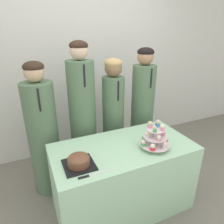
{
  "coord_description": "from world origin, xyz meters",
  "views": [
    {
      "loc": [
        -0.75,
        -1.08,
        1.71
      ],
      "look_at": [
        -0.1,
        0.37,
        1.07
      ],
      "focal_mm": 32.0,
      "sensor_mm": 36.0,
      "label": 1
    }
  ],
  "objects": [
    {
      "name": "cake_knife",
      "position": [
        -0.41,
        0.07,
        0.72
      ],
      "size": [
        0.28,
        0.02,
        0.01
      ],
      "rotation": [
        0.0,
        0.0,
        -0.01
      ],
      "color": "silver",
      "rests_on": "table"
    },
    {
      "name": "student_1",
      "position": [
        -0.21,
        0.92,
        0.78
      ],
      "size": [
        0.29,
        0.3,
        1.64
      ],
      "color": "#567556",
      "rests_on": "ground_plane"
    },
    {
      "name": "student_3",
      "position": [
        0.57,
        0.92,
        0.75
      ],
      "size": [
        0.28,
        0.29,
        1.55
      ],
      "color": "#567556",
      "rests_on": "ground_plane"
    },
    {
      "name": "table",
      "position": [
        0.0,
        0.34,
        0.36
      ],
      "size": [
        1.33,
        0.67,
        0.72
      ],
      "color": "#A8DBB2",
      "rests_on": "ground_plane"
    },
    {
      "name": "cupcake_stand",
      "position": [
        0.25,
        0.2,
        0.84
      ],
      "size": [
        0.28,
        0.28,
        0.26
      ],
      "color": "silver",
      "rests_on": "table"
    },
    {
      "name": "student_2",
      "position": [
        0.16,
        0.92,
        0.71
      ],
      "size": [
        0.26,
        0.26,
        1.45
      ],
      "color": "#567556",
      "rests_on": "ground_plane"
    },
    {
      "name": "student_0",
      "position": [
        -0.66,
        0.92,
        0.69
      ],
      "size": [
        0.32,
        0.32,
        1.46
      ],
      "color": "#567556",
      "rests_on": "ground_plane"
    },
    {
      "name": "round_cake",
      "position": [
        -0.46,
        0.23,
        0.77
      ],
      "size": [
        0.24,
        0.24,
        0.1
      ],
      "color": "black",
      "rests_on": "table"
    },
    {
      "name": "wall_back",
      "position": [
        0.0,
        1.68,
        1.35
      ],
      "size": [
        9.0,
        0.06,
        2.7
      ],
      "color": "silver",
      "rests_on": "ground_plane"
    }
  ]
}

